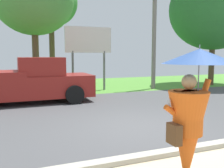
% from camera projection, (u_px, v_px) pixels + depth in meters
% --- Properties ---
extents(ground_plane, '(40.00, 22.00, 0.20)m').
position_uv_depth(ground_plane, '(103.00, 108.00, 9.72)').
color(ground_plane, '#4C4C4F').
extents(monk_pedestrian, '(1.13, 1.11, 2.13)m').
position_uv_depth(monk_pedestrian, '(191.00, 111.00, 3.74)').
color(monk_pedestrian, '#E55B19').
rests_on(monk_pedestrian, ground_plane).
extents(pickup_truck, '(5.20, 2.28, 1.88)m').
position_uv_depth(pickup_truck, '(29.00, 82.00, 10.46)').
color(pickup_truck, maroon).
rests_on(pickup_truck, ground_plane).
extents(utility_pole, '(1.80, 0.24, 6.12)m').
position_uv_depth(utility_pole, '(154.00, 33.00, 14.51)').
color(utility_pole, gray).
rests_on(utility_pole, ground_plane).
extents(roadside_billboard, '(2.60, 0.12, 3.50)m').
position_uv_depth(roadside_billboard, '(89.00, 44.00, 13.75)').
color(roadside_billboard, slate).
rests_on(roadside_billboard, ground_plane).
extents(tree_left_far, '(3.53, 3.53, 7.05)m').
position_uv_depth(tree_left_far, '(51.00, 3.00, 16.66)').
color(tree_left_far, brown).
rests_on(tree_left_far, ground_plane).
extents(tree_center_back, '(5.71, 5.71, 7.50)m').
position_uv_depth(tree_center_back, '(214.00, 9.00, 16.24)').
color(tree_center_back, brown).
rests_on(tree_center_back, ground_plane).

